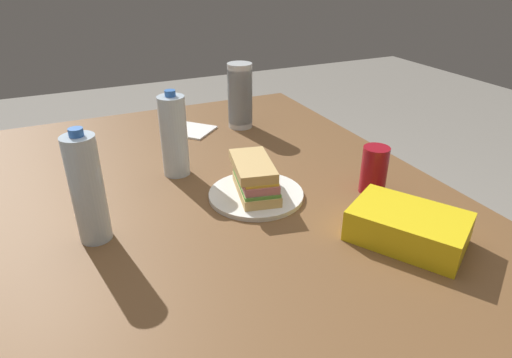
{
  "coord_description": "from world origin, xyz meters",
  "views": [
    {
      "loc": [
        -0.84,
        0.34,
        1.28
      ],
      "look_at": [
        0.03,
        -0.06,
        0.78
      ],
      "focal_mm": 30.72,
      "sensor_mm": 36.0,
      "label": 1
    }
  ],
  "objects_px": {
    "dining_table": "(238,235)",
    "sandwich": "(255,177)",
    "soda_can_red": "(374,170)",
    "water_bottle_tall": "(174,136)",
    "chip_bag": "(408,227)",
    "paper_plate": "(256,195)",
    "water_bottle_spare": "(87,189)",
    "plastic_cup_stack": "(240,96)"
  },
  "relations": [
    {
      "from": "dining_table",
      "to": "sandwich",
      "type": "bearing_deg",
      "value": -60.22
    },
    {
      "from": "soda_can_red",
      "to": "water_bottle_tall",
      "type": "height_order",
      "value": "water_bottle_tall"
    },
    {
      "from": "sandwich",
      "to": "chip_bag",
      "type": "height_order",
      "value": "sandwich"
    },
    {
      "from": "paper_plate",
      "to": "water_bottle_spare",
      "type": "xyz_separation_m",
      "value": [
        -0.02,
        0.39,
        0.11
      ]
    },
    {
      "from": "water_bottle_tall",
      "to": "dining_table",
      "type": "bearing_deg",
      "value": -162.05
    },
    {
      "from": "paper_plate",
      "to": "water_bottle_spare",
      "type": "height_order",
      "value": "water_bottle_spare"
    },
    {
      "from": "sandwich",
      "to": "water_bottle_tall",
      "type": "relative_size",
      "value": 0.84
    },
    {
      "from": "water_bottle_tall",
      "to": "plastic_cup_stack",
      "type": "relative_size",
      "value": 1.06
    },
    {
      "from": "sandwich",
      "to": "water_bottle_spare",
      "type": "height_order",
      "value": "water_bottle_spare"
    },
    {
      "from": "plastic_cup_stack",
      "to": "water_bottle_spare",
      "type": "height_order",
      "value": "water_bottle_spare"
    },
    {
      "from": "paper_plate",
      "to": "plastic_cup_stack",
      "type": "distance_m",
      "value": 0.52
    },
    {
      "from": "paper_plate",
      "to": "water_bottle_tall",
      "type": "relative_size",
      "value": 1.01
    },
    {
      "from": "water_bottle_tall",
      "to": "chip_bag",
      "type": "bearing_deg",
      "value": -145.62
    },
    {
      "from": "paper_plate",
      "to": "chip_bag",
      "type": "bearing_deg",
      "value": -145.43
    },
    {
      "from": "paper_plate",
      "to": "sandwich",
      "type": "relative_size",
      "value": 1.2
    },
    {
      "from": "plastic_cup_stack",
      "to": "chip_bag",
      "type": "bearing_deg",
      "value": -176.42
    },
    {
      "from": "water_bottle_tall",
      "to": "water_bottle_spare",
      "type": "distance_m",
      "value": 0.33
    },
    {
      "from": "dining_table",
      "to": "water_bottle_tall",
      "type": "xyz_separation_m",
      "value": [
        0.24,
        0.08,
        0.19
      ]
    },
    {
      "from": "chip_bag",
      "to": "plastic_cup_stack",
      "type": "bearing_deg",
      "value": 152.3
    },
    {
      "from": "dining_table",
      "to": "sandwich",
      "type": "distance_m",
      "value": 0.15
    },
    {
      "from": "sandwich",
      "to": "chip_bag",
      "type": "distance_m",
      "value": 0.37
    },
    {
      "from": "plastic_cup_stack",
      "to": "water_bottle_spare",
      "type": "xyz_separation_m",
      "value": [
        -0.5,
        0.55,
        0.01
      ]
    },
    {
      "from": "paper_plate",
      "to": "chip_bag",
      "type": "xyz_separation_m",
      "value": [
        -0.3,
        -0.21,
        0.03
      ]
    },
    {
      "from": "soda_can_red",
      "to": "paper_plate",
      "type": "bearing_deg",
      "value": 70.74
    },
    {
      "from": "dining_table",
      "to": "soda_can_red",
      "type": "xyz_separation_m",
      "value": [
        -0.07,
        -0.35,
        0.14
      ]
    },
    {
      "from": "dining_table",
      "to": "plastic_cup_stack",
      "type": "bearing_deg",
      "value": -23.78
    },
    {
      "from": "dining_table",
      "to": "water_bottle_spare",
      "type": "height_order",
      "value": "water_bottle_spare"
    },
    {
      "from": "soda_can_red",
      "to": "chip_bag",
      "type": "distance_m",
      "value": 0.22
    },
    {
      "from": "dining_table",
      "to": "plastic_cup_stack",
      "type": "distance_m",
      "value": 0.59
    },
    {
      "from": "paper_plate",
      "to": "sandwich",
      "type": "distance_m",
      "value": 0.05
    },
    {
      "from": "paper_plate",
      "to": "soda_can_red",
      "type": "height_order",
      "value": "soda_can_red"
    },
    {
      "from": "dining_table",
      "to": "soda_can_red",
      "type": "height_order",
      "value": "soda_can_red"
    },
    {
      "from": "soda_can_red",
      "to": "chip_bag",
      "type": "xyz_separation_m",
      "value": [
        -0.21,
        0.07,
        -0.03
      ]
    },
    {
      "from": "water_bottle_tall",
      "to": "paper_plate",
      "type": "bearing_deg",
      "value": -145.89
    },
    {
      "from": "soda_can_red",
      "to": "plastic_cup_stack",
      "type": "height_order",
      "value": "plastic_cup_stack"
    },
    {
      "from": "dining_table",
      "to": "sandwich",
      "type": "xyz_separation_m",
      "value": [
        0.04,
        -0.06,
        0.13
      ]
    },
    {
      "from": "water_bottle_spare",
      "to": "chip_bag",
      "type": "bearing_deg",
      "value": -115.65
    },
    {
      "from": "soda_can_red",
      "to": "plastic_cup_stack",
      "type": "relative_size",
      "value": 0.55
    },
    {
      "from": "sandwich",
      "to": "soda_can_red",
      "type": "bearing_deg",
      "value": -109.93
    },
    {
      "from": "sandwich",
      "to": "water_bottle_spare",
      "type": "distance_m",
      "value": 0.39
    },
    {
      "from": "chip_bag",
      "to": "soda_can_red",
      "type": "bearing_deg",
      "value": 129.71
    },
    {
      "from": "chip_bag",
      "to": "water_bottle_tall",
      "type": "relative_size",
      "value": 0.98
    }
  ]
}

